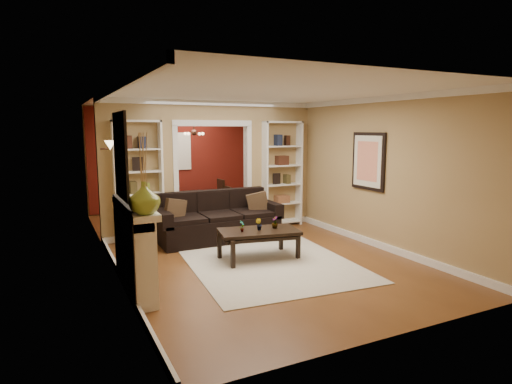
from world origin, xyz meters
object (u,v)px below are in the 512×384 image
sofa (218,216)px  fireplace (136,248)px  bookshelf_left (138,182)px  dining_table (196,206)px  bookshelf_right (282,174)px  coffee_table (259,244)px

sofa → fireplace: fireplace is taller
bookshelf_left → dining_table: bearing=46.3°
sofa → dining_table: size_ratio=1.52×
sofa → bookshelf_right: size_ratio=1.03×
sofa → fireplace: (-1.91, -1.95, 0.12)m
bookshelf_left → coffee_table: bearing=-52.6°
sofa → coffee_table: bearing=-83.3°
sofa → dining_table: bearing=82.6°
bookshelf_left → bookshelf_right: same height
bookshelf_left → fireplace: bearing=-102.0°
coffee_table → dining_table: (0.13, 3.76, 0.03)m
coffee_table → dining_table: 3.76m
sofa → bookshelf_left: size_ratio=1.03×
coffee_table → bookshelf_left: 2.69m
sofa → bookshelf_right: 1.95m
coffee_table → bookshelf_left: size_ratio=0.56×
coffee_table → dining_table: size_ratio=0.83×
sofa → dining_table: sofa is taller
fireplace → bookshelf_left: bearing=78.0°
bookshelf_right → sofa: bearing=-161.5°
bookshelf_right → dining_table: bookshelf_right is taller
dining_table → bookshelf_left: bearing=136.3°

